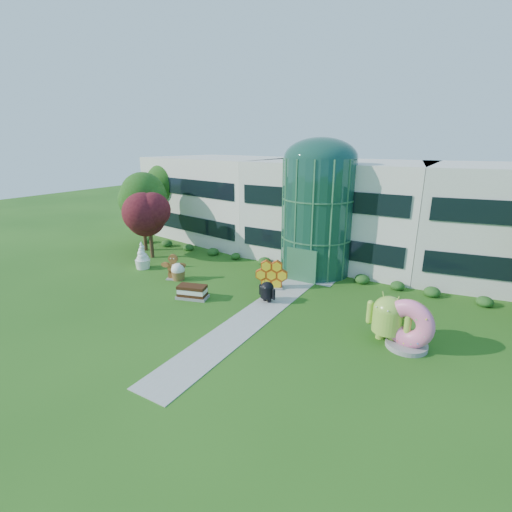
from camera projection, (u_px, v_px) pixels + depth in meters
The scene contains 14 objects.
ground at pixel (242, 326), 23.27m from camera, with size 140.00×140.00×0.00m, color #215114.
building at pixel (340, 209), 36.65m from camera, with size 46.00×15.00×9.30m, color beige, non-canonical shape.
atrium at pixel (318, 217), 31.65m from camera, with size 6.00×6.00×9.80m, color #194738.
walkway at pixel (258, 313), 24.90m from camera, with size 2.40×20.00×0.04m, color #9E9E93.
tree_red at pixel (150, 228), 36.13m from camera, with size 4.00×4.00×6.00m, color #3F0C14, non-canonical shape.
trees_backdrop at pixel (321, 223), 32.68m from camera, with size 52.00×8.00×8.40m, color #254D13, non-canonical shape.
android_green at pixel (388, 315), 21.10m from camera, with size 2.83×1.89×3.21m, color #92C03D, non-canonical shape.
android_black at pixel (267, 290), 26.51m from camera, with size 1.57×1.05×1.78m, color black, non-canonical shape.
donut at pixel (409, 323), 20.43m from camera, with size 2.84×1.36×2.95m, color pink, non-canonical shape.
gingerbread at pixel (174, 267), 30.87m from camera, with size 2.38×0.91×2.20m, color brown, non-canonical shape.
ice_cream_sandwich at pixel (192, 292), 27.23m from camera, with size 2.28×1.14×1.02m, color black, non-canonical shape.
honeycomb at pixel (272, 276), 28.91m from camera, with size 2.67×0.95×2.10m, color yellow, non-canonical shape.
froyo at pixel (142, 255), 33.46m from camera, with size 1.45×1.45×2.49m, color white, non-canonical shape.
cupcake at pixel (178, 271), 30.85m from camera, with size 1.23×1.23×1.47m, color white, non-canonical shape.
Camera 1 is at (11.51, -17.50, 11.09)m, focal length 26.00 mm.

